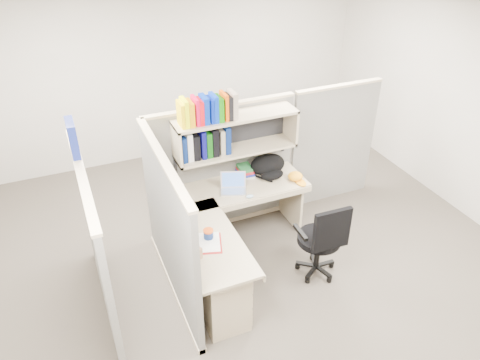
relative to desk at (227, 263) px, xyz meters
name	(u,v)px	position (x,y,z in m)	size (l,w,h in m)	color
ground	(252,267)	(0.41, 0.29, -0.44)	(6.00, 6.00, 0.00)	#322E27
room_shell	(254,140)	(0.41, 0.29, 1.18)	(6.00, 6.00, 6.00)	#A8A298
cubicle	(205,187)	(0.04, 0.74, 0.47)	(3.79, 1.84, 1.95)	#5D5D58
desk	(227,263)	(0.00, 0.00, 0.00)	(1.74, 1.75, 0.73)	tan
laptop	(233,184)	(0.39, 0.78, 0.39)	(0.29, 0.29, 0.21)	silver
backpack	(270,167)	(0.91, 0.93, 0.42)	(0.43, 0.33, 0.25)	black
orange_cap	(295,176)	(1.15, 0.73, 0.34)	(0.17, 0.20, 0.10)	orange
snack_canister	(208,234)	(-0.15, 0.11, 0.34)	(0.10, 0.10, 0.10)	navy
tissue_box	(194,250)	(-0.37, -0.12, 0.38)	(0.12, 0.12, 0.18)	#A77D5E
mouse	(250,196)	(0.51, 0.59, 0.31)	(0.09, 0.06, 0.03)	#85A5BC
paper_cup	(229,180)	(0.41, 0.97, 0.34)	(0.06, 0.06, 0.09)	silver
book_stack	(245,170)	(0.65, 1.06, 0.35)	(0.18, 0.25, 0.12)	gray
loose_paper	(208,242)	(-0.18, 0.04, 0.29)	(0.22, 0.30, 0.00)	white
task_chair	(320,250)	(1.03, -0.11, -0.09)	(0.52, 0.48, 0.98)	black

